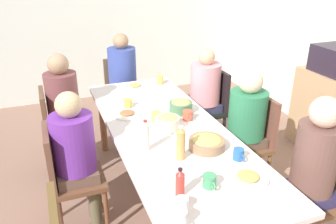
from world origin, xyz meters
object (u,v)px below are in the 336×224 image
Objects in this scene: bottle_2 at (181,143)px; cup_7 at (182,204)px; person_6 at (65,106)px; cup_2 at (188,115)px; person_3 at (76,150)px; side_cabinet at (327,112)px; person_1 at (313,166)px; cup_1 at (210,181)px; cup_6 at (181,219)px; chair_5 at (122,90)px; cup_5 at (160,80)px; plate_1 at (127,114)px; person_5 at (123,75)px; bowl_0 at (207,143)px; bottle_0 at (180,183)px; person_0 at (204,90)px; chair_0 at (211,105)px; dining_table at (168,137)px; person_4 at (246,120)px; bowl_2 at (181,106)px; bowl_1 at (167,122)px; chair_1 at (318,190)px; cup_0 at (128,103)px; plate_0 at (135,86)px; cup_3 at (239,154)px; plate_2 at (248,178)px; chair_6 at (58,128)px; bottle_1 at (146,136)px; cup_4 at (157,117)px; chair_3 at (66,174)px; chair_4 at (252,138)px.

cup_7 is at bearing -21.75° from bottle_2.
cup_2 is at bearing 52.96° from person_6.
side_cabinet is at bearing 96.38° from person_3.
person_1 is 0.77m from cup_1.
cup_6 reaches higher than cup_1.
cup_5 is (0.57, 0.30, 0.29)m from chair_5.
bottle_2 is at bearing 11.69° from plate_1.
cup_2 is (1.42, 0.22, 0.05)m from person_5.
bowl_0 is at bearing -69.62° from side_cabinet.
person_0 is at bearing 149.40° from bottle_0.
person_1 is (1.65, -0.09, 0.22)m from chair_0.
person_4 is at bearing 90.00° from dining_table.
side_cabinet is (-0.04, 1.78, -0.36)m from bowl_2.
dining_table is at bearing 163.99° from bottle_0.
chair_5 is (-1.62, -0.73, -0.20)m from person_4.
bowl_1 is at bearing 162.89° from cup_6.
bowl_0 is at bearing -123.40° from chair_1.
side_cabinet is (0.25, 2.20, -0.34)m from cup_0.
cup_6 is 0.26m from bottle_0.
bottle_0 is at bearing 0.58° from plate_1.
plate_0 is 0.28m from cup_5.
bowl_1 is (-0.84, -0.82, 0.30)m from chair_1.
cup_1 is (2.33, -0.04, 0.05)m from person_5.
cup_3 is at bearing 7.42° from chair_5.
plate_2 is 0.26m from cup_1.
person_4 is 1.13m from cup_5.
person_5 reaches higher than bowl_1.
dining_table is at bearing 162.68° from cup_6.
chair_6 reaches higher than cup_5.
bottle_1 reaches higher than cup_7.
person_5 is 11.37× the size of cup_3.
plate_2 is at bearing -17.32° from person_0.
cup_5 reaches higher than cup_4.
bottle_0 is at bearing -7.69° from plate_0.
plate_1 is at bearing -11.92° from person_5.
chair_3 is at bearing -63.45° from chair_0.
plate_1 is at bearing -91.55° from side_cabinet.
person_4 reaches higher than cup_3.
side_cabinet is (0.73, 1.99, -0.31)m from plate_0.
bowl_1 is 1.62× the size of cup_2.
cup_4 is at bearing 46.69° from person_6.
cup_0 is (-1.38, -0.92, 0.05)m from person_1.
plate_1 is at bearing 178.90° from cup_7.
chair_4 reaches higher than cup_4.
plate_1 is at bearing -140.60° from person_1.
plate_0 is at bearing -105.04° from chair_0.
plate_1 is 1.18m from bottle_0.
chair_1 is at bearing 45.02° from chair_6.
person_6 reaches higher than plate_1.
bowl_0 is 2.16× the size of cup_2.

